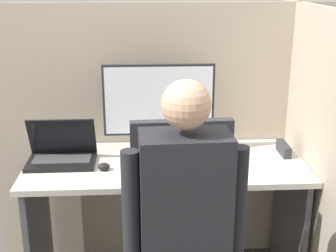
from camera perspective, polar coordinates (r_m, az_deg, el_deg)
cubicle_panel_back at (r=2.78m, az=-0.69°, el=-1.31°), size 1.97×0.04×1.56m
cubicle_panel_right at (r=2.57m, az=16.95°, el=-3.88°), size 0.04×1.24×1.56m
desk at (r=2.56m, az=-0.30°, el=-8.27°), size 1.47×0.62×0.76m
paper_box at (r=2.59m, az=-1.09°, el=-2.57°), size 0.28×0.21×0.06m
monitor at (r=2.51m, az=-1.13°, el=2.79°), size 0.60×0.20×0.43m
laptop at (r=2.52m, az=-12.82°, el=-3.33°), size 0.35×0.23×0.23m
mouse at (r=2.39m, az=-7.82°, el=-4.93°), size 0.06×0.05×0.04m
stapler at (r=2.65m, az=13.91°, el=-2.71°), size 0.04×0.16×0.06m
carrot_toy at (r=2.34m, az=-0.68°, el=-5.28°), size 0.04×0.14×0.04m
person at (r=1.81m, az=2.14°, el=-12.84°), size 0.48×0.43×1.36m
coffee_mug at (r=2.63m, az=6.59°, el=-1.96°), size 0.10×0.10×0.10m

